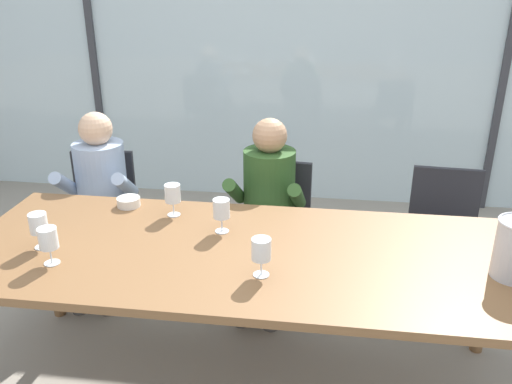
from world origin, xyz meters
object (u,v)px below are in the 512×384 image
Objects in this scene: person_olive_shirt at (267,203)px; wine_glass_center_pour at (48,239)px; chair_left_of_center at (276,219)px; chair_center at (443,229)px; wine_glass_by_right_taster at (261,250)px; chair_near_curtain at (102,207)px; tasting_bowl at (129,202)px; dining_table at (246,262)px; wine_glass_near_bucket at (39,225)px; person_pale_blue_shirt at (99,194)px; wine_glass_spare_empty at (173,195)px; wine_glass_by_left_taster at (221,210)px.

person_olive_shirt is 6.80× the size of wine_glass_center_pour.
chair_center is (1.05, 0.00, 0.00)m from chair_left_of_center.
chair_center is 1.57m from wine_glass_by_right_taster.
chair_left_of_center is 1.05m from chair_center.
tasting_bowl is (0.42, -0.55, 0.30)m from chair_near_curtain.
wine_glass_by_right_taster is at bearing -64.58° from dining_table.
wine_glass_near_bucket is at bearing -128.17° from chair_left_of_center.
person_pale_blue_shirt reaches higher than chair_left_of_center.
chair_left_of_center is 1.00× the size of chair_center.
wine_glass_near_bucket and wine_glass_by_right_taster have the same top height.
person_olive_shirt is 6.80× the size of wine_glass_spare_empty.
chair_center is 4.96× the size of wine_glass_by_left_taster.
wine_glass_near_bucket is at bearing 131.45° from wine_glass_center_pour.
wine_glass_center_pour is at bearing -121.20° from chair_left_of_center.
tasting_bowl is at bearing -139.88° from chair_left_of_center.
person_pale_blue_shirt is at bearing 97.42° from wine_glass_near_bucket.
wine_glass_by_right_taster is at bearing -49.74° from chair_near_curtain.
wine_glass_by_left_taster is 0.45m from wine_glass_by_right_taster.
person_olive_shirt is at bearing -101.33° from chair_left_of_center.
tasting_bowl is (-0.77, -0.52, 0.30)m from chair_left_of_center.
dining_table is 0.30m from wine_glass_by_right_taster.
wine_glass_by_left_taster is 0.33m from wine_glass_spare_empty.
person_olive_shirt reaches higher than wine_glass_by_right_taster.
chair_center is 0.73× the size of person_pale_blue_shirt.
wine_glass_near_bucket is (-0.96, -0.10, 0.18)m from dining_table.
person_olive_shirt is at bearing 89.55° from dining_table.
person_olive_shirt is 6.80× the size of wine_glass_near_bucket.
wine_glass_spare_empty is at bearing -41.73° from person_pale_blue_shirt.
chair_left_of_center is 0.73× the size of person_olive_shirt.
chair_near_curtain is 1.19m from chair_left_of_center.
chair_left_of_center is at bearing 45.77° from wine_glass_near_bucket.
wine_glass_by_left_taster is (0.57, -0.24, 0.09)m from tasting_bowl.
wine_glass_center_pour is at bearing -144.84° from chair_center.
person_olive_shirt is at bearing 27.94° from tasting_bowl.
person_pale_blue_shirt is at bearing -172.31° from chair_center.
tasting_bowl is at bearing -159.90° from chair_center.
wine_glass_by_left_taster reaches higher than tasting_bowl.
wine_glass_near_bucket is 1.00× the size of wine_glass_center_pour.
person_pale_blue_shirt is 6.80× the size of wine_glass_near_bucket.
wine_glass_spare_empty is (-0.44, 0.33, 0.18)m from dining_table.
wine_glass_by_left_taster reaches higher than dining_table.
wine_glass_near_bucket is at bearing -86.57° from chair_near_curtain.
chair_left_of_center is at bearing 76.65° from person_olive_shirt.
chair_center is 1.92m from tasting_bowl.
wine_glass_center_pour is at bearing -149.26° from wine_glass_by_left_taster.
chair_center is at bearing 11.27° from person_olive_shirt.
chair_left_of_center is 0.73× the size of person_pale_blue_shirt.
person_pale_blue_shirt is at bearing -167.11° from chair_left_of_center.
person_pale_blue_shirt is at bearing 143.46° from dining_table.
tasting_bowl is at bearing 157.65° from wine_glass_by_left_taster.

